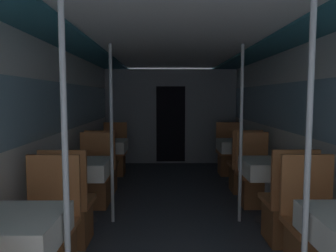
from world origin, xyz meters
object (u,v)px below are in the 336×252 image
Objects in this scene: chair_right_near_1 at (287,215)px; support_pole_left_0 at (65,168)px; dining_table_left_1 at (83,170)px; chair_left_far_0 at (48,242)px; chair_left_near_1 at (69,216)px; support_pole_left_1 at (112,135)px; chair_right_near_2 at (244,174)px; dining_table_left_2 at (109,147)px; dining_table_right_2 at (236,147)px; dining_table_left_0 at (13,234)px; chair_right_far_0 at (314,241)px; support_pole_right_1 at (241,135)px; chair_left_near_2 at (103,174)px; support_pole_right_0 at (308,167)px; chair_left_far_1 at (94,184)px; chair_right_far_2 at (229,159)px; chair_left_far_2 at (114,159)px; chair_right_far_1 at (255,184)px; dining_table_right_1 at (269,170)px.

support_pole_left_0 is at bearing -147.21° from chair_right_near_1.
chair_right_near_1 is at bearing -15.03° from dining_table_left_1.
chair_left_near_1 is (0.00, 0.61, 0.00)m from chair_left_far_0.
support_pole_left_1 reaches higher than chair_right_near_2.
dining_table_left_2 is 2.20m from dining_table_right_2.
dining_table_left_0 is 0.68m from chair_left_far_0.
chair_right_far_0 is 0.47× the size of support_pole_right_1.
chair_left_near_1 and chair_right_near_2 have the same top height.
support_pole_right_0 reaches higher than chair_left_near_2.
chair_right_far_0 and chair_right_near_1 have the same top height.
dining_table_left_1 is 0.75× the size of chair_left_far_1.
dining_table_left_1 is (0.00, 1.20, 0.33)m from chair_left_far_0.
dining_table_right_2 is at bearing 39.11° from dining_table_left_1.
dining_table_left_2 is 0.75× the size of chair_right_far_0.
dining_table_left_1 and dining_table_left_2 have the same top height.
chair_right_near_1 is 1.00× the size of chair_right_far_2.
support_pole_right_1 reaches higher than chair_right_far_2.
chair_right_near_2 is at bearing 83.48° from support_pole_right_0.
chair_left_far_0 and chair_left_far_2 have the same top height.
dining_table_left_1 is 3.26m from chair_right_far_2.
chair_left_far_0 is 1.00× the size of chair_right_far_1.
chair_left_far_2 is 4.20m from chair_right_far_0.
dining_table_right_1 is (2.20, 0.00, 0.00)m from dining_table_left_1.
dining_table_left_2 is 0.75× the size of chair_right_near_2.
support_pole_left_1 is 2.35m from support_pole_right_0.
dining_table_right_2 is (2.20, 0.00, 0.00)m from dining_table_left_2.
dining_table_left_0 is 0.54m from support_pole_left_0.
dining_table_left_2 is (0.00, 2.38, 0.33)m from chair_left_near_1.
dining_table_right_1 is at bearing 15.03° from chair_left_near_1.
chair_right_far_2 is (0.00, 1.18, 0.00)m from chair_right_near_2.
support_pole_right_0 is 2.11× the size of chair_right_far_1.
chair_left_far_0 and chair_right_far_0 have the same top height.
chair_left_far_0 and chair_right_far_2 have the same top height.
chair_right_far_0 is 1.00× the size of chair_right_far_1.
chair_left_far_1 is 3.11m from support_pole_right_0.
support_pole_right_0 is at bearing 128.00° from chair_left_far_1.
support_pole_right_0 is at bearing -58.10° from chair_left_near_2.
dining_table_right_1 is 1.24m from chair_right_near_2.
chair_left_near_1 is 1.02m from support_pole_left_1.
chair_right_near_2 reaches higher than dining_table_left_0.
chair_left_far_0 reaches higher than dining_table_left_0.
chair_right_far_1 is at bearing 15.03° from dining_table_left_1.
chair_right_far_0 is (2.20, -2.40, 0.00)m from chair_left_near_2.
dining_table_left_2 and dining_table_right_2 have the same top height.
support_pole_left_1 is at bearing 52.00° from chair_right_far_2.
chair_left_near_1 is at bearing 90.00° from dining_table_left_0.
dining_table_left_0 is 0.75× the size of chair_left_far_0.
dining_table_left_2 is 0.75× the size of chair_right_near_1.
dining_table_left_0 and dining_table_left_2 have the same top height.
support_pole_right_1 is (1.86, 0.00, 0.42)m from dining_table_left_1.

